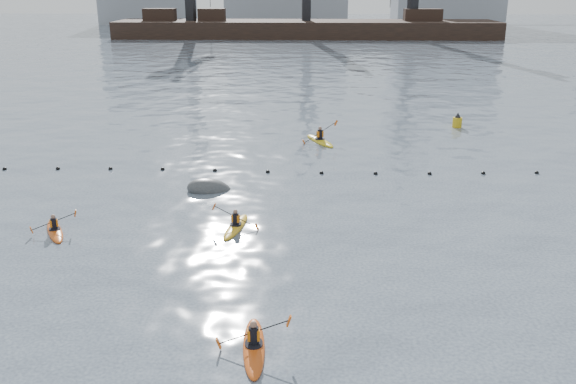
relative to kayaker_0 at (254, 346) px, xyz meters
name	(u,v)px	position (x,y,z in m)	size (l,w,h in m)	color
float_line	(295,172)	(0.85, 17.43, -0.07)	(33.24, 0.73, 0.24)	black
barge_pier	(305,27)	(1.13, 104.89, 1.80)	(72.00, 19.30, 29.50)	black
kayaker_0	(254,346)	(0.00, 0.00, 0.00)	(2.20, 3.24, 1.17)	#C44912
kayaker_2	(55,230)	(-9.21, 8.45, -0.01)	(1.85, 2.78, 0.97)	#CA4F13
kayaker_3	(236,226)	(-1.55, 9.16, -0.01)	(2.07, 3.05, 1.17)	gold
kayaker_5	(320,140)	(2.40, 24.32, 0.01)	(2.40, 3.64, 1.50)	gold
mooring_buoy	(210,190)	(-3.46, 14.19, -0.10)	(2.32, 1.37, 1.16)	#3E4043
nav_buoy	(457,122)	(12.54, 28.89, 0.28)	(0.68, 0.68, 1.24)	gold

